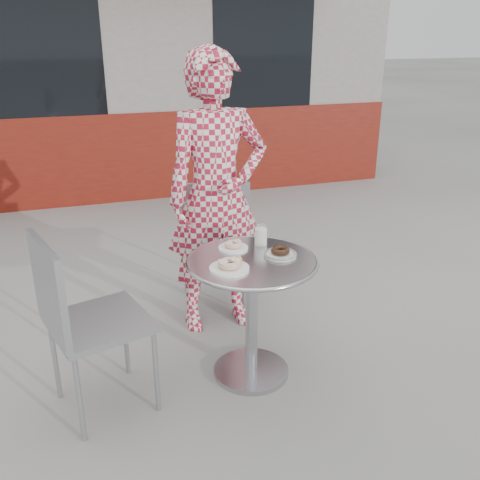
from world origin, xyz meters
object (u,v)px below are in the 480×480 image
object	(u,v)px
bistro_table	(252,289)
chair_left	(101,357)
plate_checker	(280,253)
plate_far	(233,246)
plate_near	(230,265)
chair_far	(214,265)
seated_person	(217,196)
milk_cup	(261,236)

from	to	relation	value
bistro_table	chair_left	world-z (taller)	chair_left
chair_left	plate_checker	distance (m)	1.08
plate_far	chair_left	bearing A→B (deg)	-165.67
plate_near	plate_checker	size ratio (longest dim) A/B	1.14
bistro_table	plate_far	bearing A→B (deg)	105.15
bistro_table	chair_far	world-z (taller)	chair_far
bistro_table	seated_person	distance (m)	0.72
plate_near	plate_checker	bearing A→B (deg)	15.34
chair_left	milk_cup	distance (m)	1.08
seated_person	plate_near	bearing A→B (deg)	-102.69
seated_person	milk_cup	size ratio (longest dim) A/B	14.93
chair_left	plate_near	size ratio (longest dim) A/B	4.74
chair_far	seated_person	world-z (taller)	seated_person
seated_person	plate_checker	xyz separation A→B (m)	(0.17, -0.63, -0.16)
chair_left	plate_far	xyz separation A→B (m)	(0.78, 0.20, 0.44)
chair_left	seated_person	bearing A→B (deg)	-66.98
bistro_table	milk_cup	size ratio (longest dim) A/B	6.04
bistro_table	seated_person	xyz separation A→B (m)	(-0.01, 0.64, 0.35)
plate_far	milk_cup	xyz separation A→B (m)	(0.17, 0.01, 0.04)
bistro_table	plate_checker	world-z (taller)	plate_checker
plate_checker	milk_cup	world-z (taller)	milk_cup
plate_near	plate_checker	world-z (taller)	plate_near
bistro_table	plate_checker	size ratio (longest dim) A/B	4.02
bistro_table	chair_far	distance (m)	0.95
chair_far	milk_cup	bearing A→B (deg)	106.61
plate_far	plate_near	distance (m)	0.28
plate_checker	milk_cup	xyz separation A→B (m)	(-0.05, 0.18, 0.04)
chair_far	plate_near	size ratio (longest dim) A/B	4.65
bistro_table	chair_far	bearing A→B (deg)	87.84
milk_cup	bistro_table	bearing A→B (deg)	-122.46
milk_cup	plate_checker	bearing A→B (deg)	-75.53
chair_far	plate_far	bearing A→B (deg)	93.79
seated_person	plate_near	distance (m)	0.75
milk_cup	chair_left	bearing A→B (deg)	-167.71
seated_person	bistro_table	bearing A→B (deg)	-90.78
chair_left	seated_person	size ratio (longest dim) A/B	0.55
chair_left	plate_checker	xyz separation A→B (m)	(0.99, 0.03, 0.43)
chair_left	plate_near	xyz separation A→B (m)	(0.68, -0.06, 0.44)
chair_left	plate_checker	bearing A→B (deg)	-104.24
chair_far	chair_left	world-z (taller)	chair_left
chair_left	milk_cup	world-z (taller)	chair_left
chair_far	milk_cup	distance (m)	0.88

